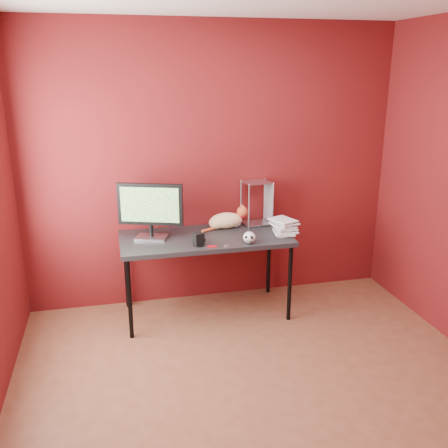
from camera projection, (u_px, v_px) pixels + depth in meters
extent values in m
cube|color=brown|center=(267.00, 401.00, 3.41)|extent=(3.50, 3.50, 0.01)
cube|color=#591013|center=(213.00, 167.00, 4.65)|extent=(3.50, 0.02, 2.60)
cube|color=black|center=(205.00, 238.00, 4.43)|extent=(1.50, 0.70, 0.04)
cylinder|color=black|center=(130.00, 299.00, 4.11)|extent=(0.04, 0.04, 0.71)
cylinder|color=black|center=(290.00, 283.00, 4.42)|extent=(0.04, 0.04, 0.71)
cylinder|color=black|center=(126.00, 272.00, 4.67)|extent=(0.04, 0.04, 0.71)
cylinder|color=black|center=(269.00, 259.00, 4.98)|extent=(0.04, 0.04, 0.71)
cube|color=#A8A8AD|center=(152.00, 237.00, 4.37)|extent=(0.31, 0.26, 0.02)
cylinder|color=black|center=(151.00, 230.00, 4.35)|extent=(0.04, 0.04, 0.11)
cube|color=black|center=(150.00, 204.00, 4.28)|extent=(0.55, 0.22, 0.37)
cube|color=#1D5416|center=(150.00, 204.00, 4.28)|extent=(0.48, 0.17, 0.30)
ellipsoid|color=orange|center=(226.00, 220.00, 4.64)|extent=(0.32, 0.18, 0.15)
ellipsoid|color=orange|center=(217.00, 223.00, 4.62)|extent=(0.15, 0.14, 0.12)
sphere|color=silver|center=(236.00, 222.00, 4.67)|extent=(0.10, 0.10, 0.10)
sphere|color=#E0562B|center=(242.00, 212.00, 4.66)|extent=(0.10, 0.10, 0.10)
cone|color=#E0562B|center=(244.00, 207.00, 4.62)|extent=(0.03, 0.03, 0.04)
cone|color=#E0562B|center=(242.00, 206.00, 4.67)|extent=(0.03, 0.03, 0.04)
cylinder|color=red|center=(241.00, 216.00, 4.67)|extent=(0.07, 0.07, 0.01)
cylinder|color=#E0562B|center=(209.00, 229.00, 4.57)|extent=(0.16, 0.10, 0.03)
ellipsoid|color=silver|center=(249.00, 237.00, 4.24)|extent=(0.11, 0.11, 0.10)
ellipsoid|color=black|center=(248.00, 238.00, 4.19)|extent=(0.03, 0.02, 0.03)
ellipsoid|color=black|center=(253.00, 237.00, 4.19)|extent=(0.03, 0.02, 0.03)
cube|color=black|center=(251.00, 241.00, 4.20)|extent=(0.06, 0.02, 0.01)
cylinder|color=black|center=(198.00, 245.00, 4.20)|extent=(0.10, 0.10, 0.01)
cube|color=black|center=(198.00, 239.00, 4.18)|extent=(0.10, 0.09, 0.10)
imported|color=beige|center=(275.00, 221.00, 4.47)|extent=(0.21, 0.26, 0.23)
imported|color=beige|center=(276.00, 196.00, 4.40)|extent=(0.18, 0.24, 0.23)
imported|color=beige|center=(277.00, 170.00, 4.33)|extent=(0.19, 0.24, 0.23)
imported|color=beige|center=(278.00, 143.00, 4.26)|extent=(0.21, 0.26, 0.23)
imported|color=beige|center=(279.00, 115.00, 4.19)|extent=(0.23, 0.27, 0.23)
imported|color=beige|center=(280.00, 86.00, 4.12)|extent=(0.25, 0.28, 0.23)
cylinder|color=#A8A8AD|center=(247.00, 206.00, 4.59)|extent=(0.01, 0.01, 0.42)
cylinder|color=#A8A8AD|center=(272.00, 205.00, 4.64)|extent=(0.01, 0.01, 0.42)
cylinder|color=#A8A8AD|center=(242.00, 201.00, 4.78)|extent=(0.01, 0.01, 0.42)
cylinder|color=#A8A8AD|center=(266.00, 200.00, 4.83)|extent=(0.01, 0.01, 0.42)
cube|color=#A8A8AD|center=(256.00, 223.00, 4.77)|extent=(0.27, 0.23, 0.01)
cube|color=#A8A8AD|center=(257.00, 182.00, 4.65)|extent=(0.27, 0.23, 0.01)
cube|color=#9D0C12|center=(212.00, 246.00, 4.16)|extent=(0.08, 0.04, 0.02)
cube|color=black|center=(202.00, 240.00, 4.30)|extent=(0.05, 0.03, 0.02)
cylinder|color=#A8A8AD|center=(227.00, 246.00, 4.18)|extent=(0.05, 0.05, 0.00)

